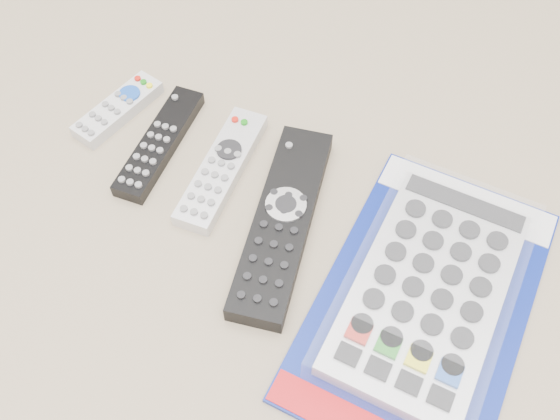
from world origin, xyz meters
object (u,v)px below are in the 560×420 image
at_px(remote_small_grey, 118,109).
at_px(remote_silver_dvd, 222,168).
at_px(remote_slim_black, 160,143).
at_px(jumbo_remote_packaged, 429,290).
at_px(remote_large_black, 283,221).

xyz_separation_m(remote_small_grey, remote_silver_dvd, (0.17, -0.03, 0.00)).
relative_size(remote_small_grey, remote_slim_black, 0.74).
height_order(remote_silver_dvd, jumbo_remote_packaged, jumbo_remote_packaged).
bearing_deg(jumbo_remote_packaged, remote_slim_black, 172.40).
relative_size(remote_small_grey, remote_silver_dvd, 0.73).
bearing_deg(remote_large_black, remote_silver_dvd, 147.46).
xyz_separation_m(remote_slim_black, remote_large_black, (0.19, -0.04, 0.00)).
distance_m(remote_slim_black, jumbo_remote_packaged, 0.37).
xyz_separation_m(remote_slim_black, jumbo_remote_packaged, (0.37, -0.06, 0.01)).
height_order(remote_small_grey, jumbo_remote_packaged, jumbo_remote_packaged).
xyz_separation_m(remote_small_grey, remote_slim_black, (0.08, -0.03, 0.00)).
relative_size(remote_silver_dvd, jumbo_remote_packaged, 0.53).
xyz_separation_m(remote_large_black, jumbo_remote_packaged, (0.18, -0.02, 0.01)).
height_order(remote_large_black, jumbo_remote_packaged, jumbo_remote_packaged).
height_order(remote_small_grey, remote_silver_dvd, same).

